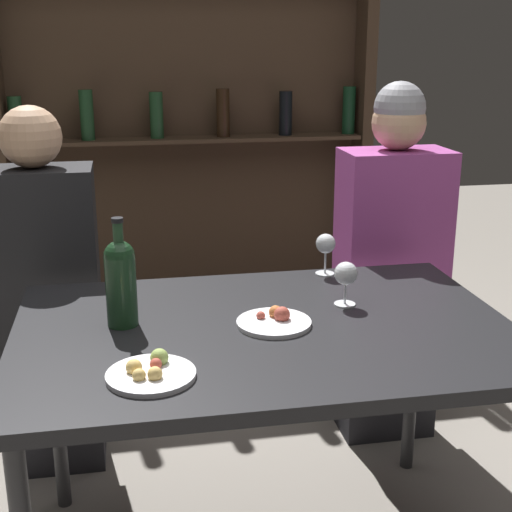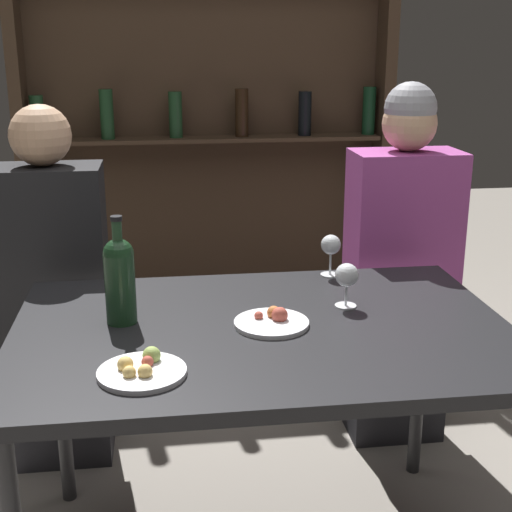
{
  "view_description": "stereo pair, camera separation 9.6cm",
  "coord_description": "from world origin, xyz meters",
  "views": [
    {
      "loc": [
        -0.34,
        -1.68,
        1.44
      ],
      "look_at": [
        0.0,
        0.13,
        0.88
      ],
      "focal_mm": 50.0,
      "sensor_mm": 36.0,
      "label": 1
    },
    {
      "loc": [
        -0.24,
        -1.69,
        1.44
      ],
      "look_at": [
        0.0,
        0.13,
        0.88
      ],
      "focal_mm": 50.0,
      "sensor_mm": 36.0,
      "label": 2
    }
  ],
  "objects": [
    {
      "name": "dining_table",
      "position": [
        0.0,
        0.0,
        0.67
      ],
      "size": [
        1.29,
        0.87,
        0.73
      ],
      "color": "black",
      "rests_on": "ground_plane"
    },
    {
      "name": "wine_rack_wall",
      "position": [
        0.0,
        2.02,
        1.04
      ],
      "size": [
        1.9,
        0.21,
        2.03
      ],
      "color": "#38281C",
      "rests_on": "ground_plane"
    },
    {
      "name": "wine_bottle",
      "position": [
        -0.36,
        0.07,
        0.85
      ],
      "size": [
        0.08,
        0.08,
        0.29
      ],
      "color": "#19381E",
      "rests_on": "dining_table"
    },
    {
      "name": "wine_glass_0",
      "position": [
        0.25,
        0.11,
        0.82
      ],
      "size": [
        0.07,
        0.07,
        0.12
      ],
      "color": "silver",
      "rests_on": "dining_table"
    },
    {
      "name": "wine_glass_1",
      "position": [
        0.27,
        0.38,
        0.82
      ],
      "size": [
        0.06,
        0.06,
        0.13
      ],
      "color": "silver",
      "rests_on": "dining_table"
    },
    {
      "name": "food_plate_0",
      "position": [
        -0.3,
        -0.24,
        0.74
      ],
      "size": [
        0.2,
        0.2,
        0.05
      ],
      "color": "white",
      "rests_on": "dining_table"
    },
    {
      "name": "food_plate_1",
      "position": [
        0.03,
        0.01,
        0.74
      ],
      "size": [
        0.2,
        0.2,
        0.05
      ],
      "color": "white",
      "rests_on": "dining_table"
    },
    {
      "name": "seated_person_left",
      "position": [
        -0.62,
        0.64,
        0.59
      ],
      "size": [
        0.36,
        0.22,
        1.25
      ],
      "color": "#26262B",
      "rests_on": "ground_plane"
    },
    {
      "name": "seated_person_right",
      "position": [
        0.59,
        0.64,
        0.63
      ],
      "size": [
        0.37,
        0.22,
        1.31
      ],
      "color": "#26262B",
      "rests_on": "ground_plane"
    }
  ]
}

